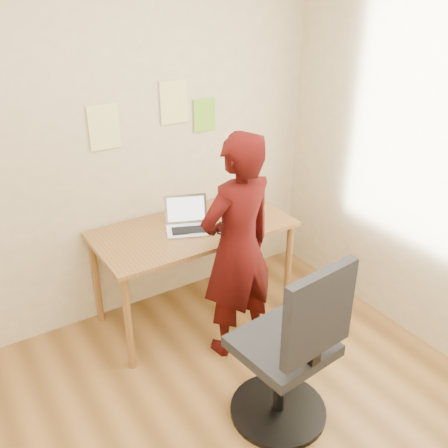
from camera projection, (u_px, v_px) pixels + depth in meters
room at (239, 257)px, 1.96m from camera, size 3.58×3.58×2.78m
desk at (193, 238)px, 3.57m from camera, size 1.40×0.70×0.74m
laptop at (187, 222)px, 3.50m from camera, size 0.38×0.36×0.22m
paper_sheet at (241, 223)px, 3.60m from camera, size 0.34×0.39×0.00m
phone at (226, 233)px, 3.44m from camera, size 0.12×0.13×0.01m
wall_note_left at (104, 127)px, 3.27m from camera, size 0.21×0.00×0.30m
wall_note_mid at (174, 102)px, 3.48m from camera, size 0.21×0.00×0.30m
wall_note_right at (205, 115)px, 3.65m from camera, size 0.18×0.00×0.24m
office_chair at (291, 358)px, 2.73m from camera, size 0.57×0.57×1.10m
person at (238, 248)px, 3.19m from camera, size 0.60×0.43×1.55m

